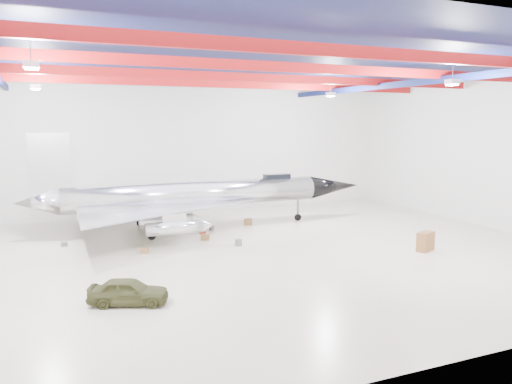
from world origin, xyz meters
name	(u,v)px	position (x,y,z in m)	size (l,w,h in m)	color
floor	(233,255)	(0.00, 0.00, 0.00)	(40.00, 40.00, 0.00)	#C0B799
wall_back	(170,148)	(0.00, 15.00, 5.50)	(40.00, 40.00, 0.00)	silver
wall_right	(493,152)	(20.00, 0.00, 5.50)	(30.00, 30.00, 0.00)	silver
ceiling	(232,60)	(0.00, 0.00, 11.00)	(40.00, 40.00, 0.00)	#0A0F38
ceiling_structure	(232,73)	(0.00, 0.00, 10.32)	(39.50, 29.50, 1.08)	maroon
jet_aircraft	(195,198)	(0.05, 7.86, 2.29)	(25.54, 14.78, 6.97)	silver
jeep	(128,291)	(-6.79, -5.68, 0.57)	(1.34, 3.32, 1.13)	#3C3D1E
desk	(426,241)	(10.95, -3.55, 0.57)	(1.25, 0.62, 1.15)	brown
crate_ply	(144,250)	(-4.63, 2.47, 0.16)	(0.47, 0.38, 0.33)	olive
toolbox_red	(203,231)	(0.07, 6.18, 0.14)	(0.41, 0.33, 0.28)	#A81B10
engine_drum	(238,243)	(1.11, 2.01, 0.19)	(0.43, 0.43, 0.39)	#59595B
parts_bin	(248,222)	(4.11, 7.78, 0.22)	(0.62, 0.50, 0.44)	olive
crate_small	(64,244)	(-8.90, 6.08, 0.13)	(0.36, 0.29, 0.25)	#59595B
oil_barrel	(205,237)	(-0.33, 4.28, 0.19)	(0.53, 0.43, 0.37)	olive
spares_box	(212,228)	(1.00, 7.06, 0.17)	(0.37, 0.37, 0.34)	#59595B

